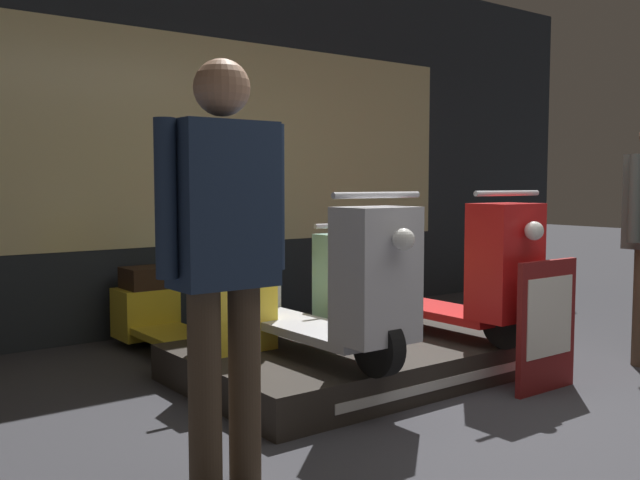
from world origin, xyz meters
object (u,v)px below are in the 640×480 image
scooter_backrow_1 (296,297)px  price_sign_board (547,325)px  scooter_backrow_0 (190,310)px  person_left_browsing (224,243)px  scooter_display_right (430,277)px  scooter_display_left (305,291)px

scooter_backrow_1 → price_sign_board: bearing=-74.7°
scooter_backrow_1 → scooter_backrow_0: bearing=180.0°
scooter_backrow_0 → person_left_browsing: (-0.78, -1.84, 0.61)m
scooter_display_right → scooter_backrow_0: (-1.30, 0.94, -0.22)m
scooter_display_left → price_sign_board: size_ratio=2.32×
scooter_backrow_1 → person_left_browsing: (-1.64, -1.84, 0.61)m
scooter_backrow_0 → person_left_browsing: size_ratio=1.06×
scooter_display_right → scooter_backrow_0: scooter_display_right is taller
scooter_backrow_1 → price_sign_board: scooter_backrow_1 is taller
scooter_display_left → scooter_backrow_1: size_ratio=1.00×
person_left_browsing → price_sign_board: 2.21m
scooter_display_left → price_sign_board: scooter_display_left is taller
scooter_display_right → scooter_backrow_0: 1.62m
scooter_display_right → scooter_backrow_1: bearing=114.9°
scooter_display_left → person_left_browsing: size_ratio=1.06×
scooter_display_right → scooter_backrow_1: size_ratio=1.00×
scooter_display_left → scooter_display_right: same height
price_sign_board → scooter_display_right: bearing=93.9°
scooter_display_left → scooter_backrow_1: (0.59, 0.94, -0.22)m
scooter_display_right → scooter_backrow_1: 1.06m
scooter_backrow_0 → scooter_display_left: bearing=-74.0°
scooter_backrow_1 → price_sign_board: (0.50, -1.81, 0.02)m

